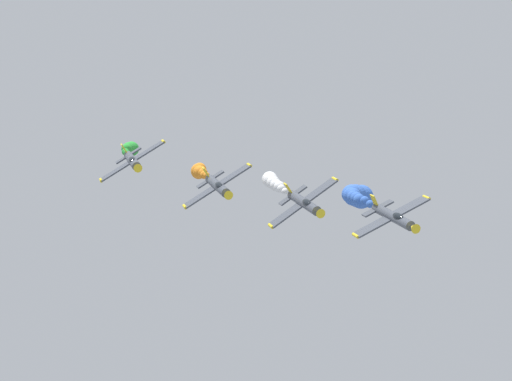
% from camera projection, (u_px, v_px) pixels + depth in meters
% --- Properties ---
extents(airplane_lead, '(8.86, 10.35, 4.27)m').
position_uv_depth(airplane_lead, '(393.00, 217.00, 88.16)').
color(airplane_lead, '#474C56').
extents(smoke_trail_lead, '(11.07, 25.41, 6.77)m').
position_uv_depth(smoke_trail_lead, '(356.00, 196.00, 113.59)').
color(smoke_trail_lead, blue).
extents(airplane_left_inner, '(8.18, 10.35, 5.55)m').
position_uv_depth(airplane_left_inner, '(304.00, 203.00, 91.36)').
color(airplane_left_inner, '#474C56').
extents(smoke_trail_left_inner, '(2.71, 12.27, 2.25)m').
position_uv_depth(smoke_trail_left_inner, '(273.00, 182.00, 105.65)').
color(smoke_trail_left_inner, white).
extents(airplane_right_inner, '(8.43, 10.35, 5.15)m').
position_uv_depth(airplane_right_inner, '(218.00, 186.00, 95.18)').
color(airplane_right_inner, '#474C56').
extents(smoke_trail_right_inner, '(3.06, 13.95, 3.23)m').
position_uv_depth(smoke_trail_right_inner, '(200.00, 171.00, 110.83)').
color(smoke_trail_right_inner, orange).
extents(airplane_left_outer, '(8.45, 10.35, 5.10)m').
position_uv_depth(airplane_left_outer, '(132.00, 161.00, 100.41)').
color(airplane_left_outer, '#474C56').
extents(smoke_trail_left_outer, '(3.55, 13.33, 3.00)m').
position_uv_depth(smoke_trail_left_outer, '(129.00, 149.00, 116.04)').
color(smoke_trail_left_outer, green).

